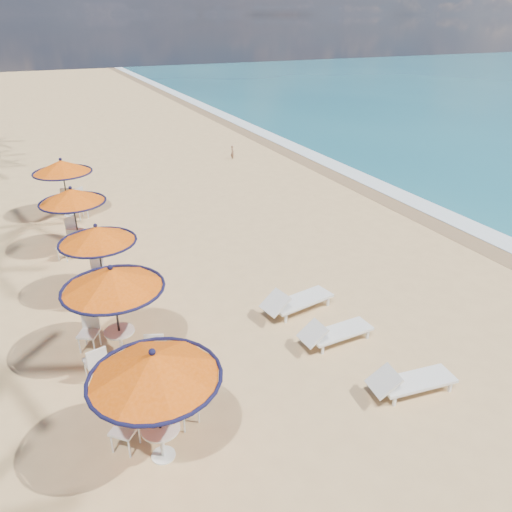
# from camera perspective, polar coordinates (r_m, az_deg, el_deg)

# --- Properties ---
(ground) EXTENTS (160.00, 160.00, 0.00)m
(ground) POSITION_cam_1_polar(r_m,az_deg,el_deg) (12.21, 12.92, -13.83)
(ground) COLOR tan
(ground) RESTS_ON ground
(foam_strip) EXTENTS (1.20, 140.00, 0.04)m
(foam_strip) POSITION_cam_1_polar(r_m,az_deg,el_deg) (24.40, 16.60, 6.44)
(foam_strip) COLOR white
(foam_strip) RESTS_ON ground
(wetsand_band) EXTENTS (1.40, 140.00, 0.02)m
(wetsand_band) POSITION_cam_1_polar(r_m,az_deg,el_deg) (23.83, 14.94, 6.19)
(wetsand_band) COLOR olive
(wetsand_band) RESTS_ON ground
(station_0) EXTENTS (2.42, 2.42, 2.52)m
(station_0) POSITION_cam_1_polar(r_m,az_deg,el_deg) (9.26, -11.58, -13.12)
(station_0) COLOR black
(station_0) RESTS_ON ground
(station_1) EXTENTS (2.43, 2.43, 2.53)m
(station_1) POSITION_cam_1_polar(r_m,az_deg,el_deg) (12.13, -16.11, -3.94)
(station_1) COLOR black
(station_1) RESTS_ON ground
(station_2) EXTENTS (2.24, 2.24, 2.34)m
(station_2) POSITION_cam_1_polar(r_m,az_deg,el_deg) (15.09, -17.63, 1.32)
(station_2) COLOR black
(station_2) RESTS_ON ground
(station_3) EXTENTS (2.29, 2.37, 2.39)m
(station_3) POSITION_cam_1_polar(r_m,az_deg,el_deg) (18.57, -20.31, 5.62)
(station_3) COLOR black
(station_3) RESTS_ON ground
(station_4) EXTENTS (2.38, 2.38, 2.48)m
(station_4) POSITION_cam_1_polar(r_m,az_deg,el_deg) (22.15, -21.08, 8.81)
(station_4) COLOR black
(station_4) RESTS_ON ground
(lounger_near) EXTENTS (2.10, 0.86, 0.73)m
(lounger_near) POSITION_cam_1_polar(r_m,az_deg,el_deg) (11.91, 17.08, -13.48)
(lounger_near) COLOR silver
(lounger_near) RESTS_ON ground
(lounger_mid) EXTENTS (2.05, 0.73, 0.72)m
(lounger_mid) POSITION_cam_1_polar(r_m,az_deg,el_deg) (13.08, 8.85, -8.58)
(lounger_mid) COLOR silver
(lounger_mid) RESTS_ON ground
(lounger_far) EXTENTS (2.30, 1.07, 0.79)m
(lounger_far) POSITION_cam_1_polar(r_m,az_deg,el_deg) (14.22, 4.49, -5.13)
(lounger_far) COLOR silver
(lounger_far) RESTS_ON ground
(person) EXTENTS (0.22, 0.32, 0.83)m
(person) POSITION_cam_1_polar(r_m,az_deg,el_deg) (29.97, -2.71, 11.82)
(person) COLOR #9A6B4E
(person) RESTS_ON ground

